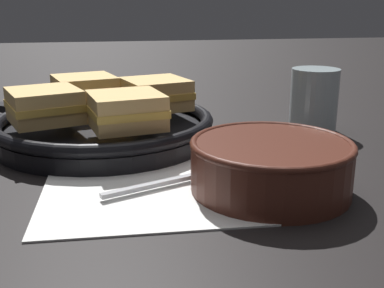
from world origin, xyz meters
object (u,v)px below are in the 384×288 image
skillet (104,128)px  soup_bowl (271,163)px  sandwich_far_left (85,90)px  spoon (195,176)px  sandwich_near_left (126,110)px  sandwich_far_right (45,105)px  sandwich_near_right (156,94)px  drinking_glass (314,100)px

skillet → soup_bowl: bearing=-52.1°
soup_bowl → sandwich_far_left: (-0.21, 0.31, 0.03)m
spoon → sandwich_near_left: 0.14m
sandwich_far_left → sandwich_near_left: bearing=-70.0°
sandwich_near_left → skillet: bearing=110.7°
sandwich_far_left → sandwich_far_right: bearing=-115.0°
sandwich_near_right → drinking_glass: (0.25, -0.03, -0.01)m
soup_bowl → drinking_glass: 0.28m
sandwich_near_left → drinking_glass: drinking_glass is taller
spoon → sandwich_far_left: bearing=93.9°
spoon → sandwich_near_right: bearing=73.6°
spoon → drinking_glass: bearing=17.9°
sandwich_near_left → sandwich_far_right: 0.12m
sandwich_near_right → sandwich_far_right: bearing=-160.0°
skillet → sandwich_near_right: (0.08, 0.03, 0.04)m
spoon → sandwich_near_left: size_ratio=1.46×
spoon → sandwich_near_left: (-0.07, 0.11, 0.06)m
soup_bowl → drinking_glass: drinking_glass is taller
soup_bowl → drinking_glass: size_ratio=1.78×
soup_bowl → spoon: 0.09m
soup_bowl → skillet: (-0.18, 0.23, -0.01)m
spoon → sandwich_near_right: (-0.02, 0.22, 0.06)m
skillet → sandwich_far_left: bearing=109.2°
soup_bowl → sandwich_far_left: size_ratio=1.55×
soup_bowl → spoon: bearing=151.6°
sandwich_far_left → drinking_glass: drinking_glass is taller
spoon → skillet: bearing=96.5°
sandwich_near_right → drinking_glass: size_ratio=1.15×
sandwich_far_left → drinking_glass: 0.37m
sandwich_near_left → sandwich_far_left: (-0.06, 0.16, 0.00)m
sandwich_far_right → drinking_glass: 0.42m
spoon → drinking_glass: 0.30m
soup_bowl → skillet: 0.30m
spoon → sandwich_near_right: 0.23m
skillet → sandwich_near_right: size_ratio=3.46×
skillet → sandwich_near_left: (0.03, -0.08, 0.04)m
sandwich_far_right → sandwich_far_left: bearing=65.0°
sandwich_near_left → sandwich_far_right: same height
sandwich_near_left → sandwich_far_left: same height
soup_bowl → drinking_glass: bearing=56.8°
skillet → sandwich_far_right: (-0.08, -0.03, 0.04)m
sandwich_far_left → spoon: bearing=-64.1°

